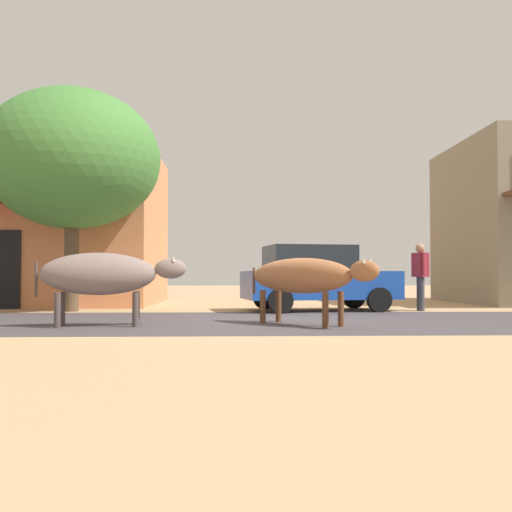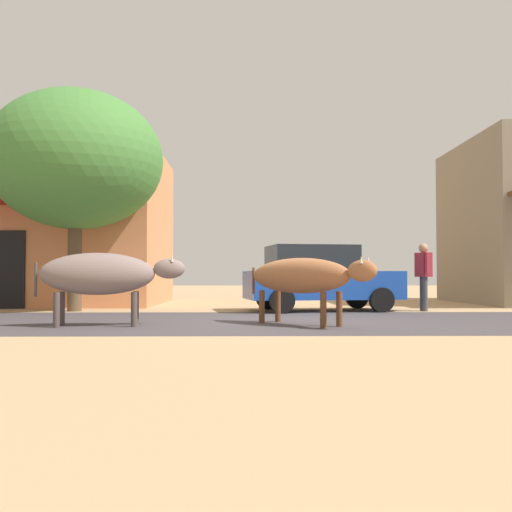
% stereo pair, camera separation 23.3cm
% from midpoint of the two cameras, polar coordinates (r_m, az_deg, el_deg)
% --- Properties ---
extents(ground, '(80.00, 80.00, 0.00)m').
position_cam_midpoint_polar(ground, '(11.62, 1.89, -6.29)').
color(ground, tan).
extents(asphalt_road, '(72.00, 5.61, 0.00)m').
position_cam_midpoint_polar(asphalt_road, '(11.62, 1.89, -6.28)').
color(asphalt_road, '#463F43').
rests_on(asphalt_road, ground).
extents(storefront_left_cafe, '(8.08, 6.61, 4.75)m').
position_cam_midpoint_polar(storefront_left_cafe, '(20.03, -21.32, 2.52)').
color(storefront_left_cafe, '#D98253').
rests_on(storefront_left_cafe, ground).
extents(roadside_tree, '(4.35, 4.35, 5.54)m').
position_cam_midpoint_polar(roadside_tree, '(15.74, -17.61, 8.81)').
color(roadside_tree, brown).
rests_on(roadside_tree, ground).
extents(parked_hatchback_car, '(4.03, 2.38, 1.64)m').
position_cam_midpoint_polar(parked_hatchback_car, '(15.06, 5.37, -2.06)').
color(parked_hatchback_car, '#1944A5').
rests_on(parked_hatchback_car, ground).
extents(cow_near_brown, '(2.61, 0.94, 1.30)m').
position_cam_midpoint_polar(cow_near_brown, '(10.83, -15.15, -1.72)').
color(cow_near_brown, gray).
rests_on(cow_near_brown, ground).
extents(cow_far_dark, '(2.25, 2.36, 1.21)m').
position_cam_midpoint_polar(cow_far_dark, '(10.74, 3.98, -1.96)').
color(cow_far_dark, '#9C5F3A').
rests_on(cow_far_dark, ground).
extents(pedestrian_by_shop, '(0.37, 0.61, 1.70)m').
position_cam_midpoint_polar(pedestrian_by_shop, '(15.49, 15.09, -1.42)').
color(pedestrian_by_shop, '#3F3F47').
rests_on(pedestrian_by_shop, ground).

